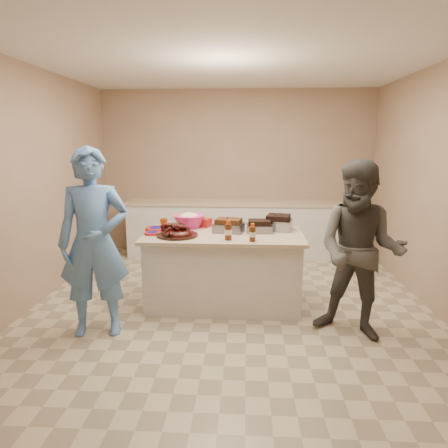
# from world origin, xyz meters

# --- Properties ---
(room) EXTENTS (4.50, 5.00, 2.70)m
(room) POSITION_xyz_m (0.00, 0.00, 0.00)
(room) COLOR tan
(room) RESTS_ON ground
(back_counter) EXTENTS (3.60, 0.64, 0.90)m
(back_counter) POSITION_xyz_m (0.00, 2.20, 0.45)
(back_counter) COLOR silver
(back_counter) RESTS_ON ground
(island) EXTENTS (1.78, 0.94, 0.84)m
(island) POSITION_xyz_m (-0.08, 0.12, 0.00)
(island) COLOR silver
(island) RESTS_ON ground
(rib_platter) EXTENTS (0.55, 0.55, 0.18)m
(rib_platter) POSITION_xyz_m (-0.58, -0.03, 0.84)
(rib_platter) COLOR #3B0A06
(rib_platter) RESTS_ON island
(pulled_pork_tray) EXTENTS (0.37, 0.31, 0.10)m
(pulled_pork_tray) POSITION_xyz_m (-0.03, 0.21, 0.84)
(pulled_pork_tray) COLOR #47230F
(pulled_pork_tray) RESTS_ON island
(brisket_tray) EXTENTS (0.29, 0.25, 0.09)m
(brisket_tray) POSITION_xyz_m (0.32, 0.23, 0.84)
(brisket_tray) COLOR black
(brisket_tray) RESTS_ON island
(roasting_pan) EXTENTS (0.36, 0.36, 0.12)m
(roasting_pan) POSITION_xyz_m (0.55, 0.36, 0.84)
(roasting_pan) COLOR gray
(roasting_pan) RESTS_ON island
(coleslaw_bowl) EXTENTS (0.38, 0.38, 0.26)m
(coleslaw_bowl) POSITION_xyz_m (-0.51, 0.42, 0.84)
(coleslaw_bowl) COLOR #D1257A
(coleslaw_bowl) RESTS_ON island
(sausage_plate) EXTENTS (0.34, 0.34, 0.05)m
(sausage_plate) POSITION_xyz_m (0.01, 0.49, 0.84)
(sausage_plate) COLOR silver
(sausage_plate) RESTS_ON island
(mac_cheese_dish) EXTENTS (0.32, 0.26, 0.07)m
(mac_cheese_dish) POSITION_xyz_m (0.53, 0.48, 0.84)
(mac_cheese_dish) COLOR #F8A604
(mac_cheese_dish) RESTS_ON island
(bbq_bottle_a) EXTENTS (0.07, 0.07, 0.21)m
(bbq_bottle_a) POSITION_xyz_m (-0.02, -0.17, 0.84)
(bbq_bottle_a) COLOR #451F0C
(bbq_bottle_a) RESTS_ON island
(bbq_bottle_b) EXTENTS (0.06, 0.06, 0.19)m
(bbq_bottle_b) POSITION_xyz_m (0.24, -0.22, 0.84)
(bbq_bottle_b) COLOR #451F0C
(bbq_bottle_b) RESTS_ON island
(mustard_bottle) EXTENTS (0.05, 0.05, 0.12)m
(mustard_bottle) POSITION_xyz_m (-0.16, 0.26, 0.84)
(mustard_bottle) COLOR #F7A609
(mustard_bottle) RESTS_ON island
(sauce_bowl) EXTENTS (0.14, 0.04, 0.14)m
(sauce_bowl) POSITION_xyz_m (-0.15, 0.30, 0.84)
(sauce_bowl) COLOR silver
(sauce_bowl) RESTS_ON island
(plate_stack_large) EXTENTS (0.27, 0.27, 0.03)m
(plate_stack_large) POSITION_xyz_m (-0.87, 0.25, 0.84)
(plate_stack_large) COLOR maroon
(plate_stack_large) RESTS_ON island
(plate_stack_small) EXTENTS (0.18, 0.18, 0.03)m
(plate_stack_small) POSITION_xyz_m (-0.87, 0.04, 0.84)
(plate_stack_small) COLOR maroon
(plate_stack_small) RESTS_ON island
(plastic_cup) EXTENTS (0.10, 0.09, 0.10)m
(plastic_cup) POSITION_xyz_m (-0.84, 0.49, 0.84)
(plastic_cup) COLOR #882E06
(plastic_cup) RESTS_ON island
(basket_stack) EXTENTS (0.24, 0.21, 0.10)m
(basket_stack) POSITION_xyz_m (-0.36, 0.49, 0.84)
(basket_stack) COLOR maroon
(basket_stack) RESTS_ON island
(guest_blue) EXTENTS (1.00, 1.91, 0.43)m
(guest_blue) POSITION_xyz_m (-1.27, -0.64, 0.00)
(guest_blue) COLOR #5688C8
(guest_blue) RESTS_ON ground
(guest_gray) EXTENTS (1.50, 1.88, 0.64)m
(guest_gray) POSITION_xyz_m (1.24, -0.57, 0.00)
(guest_gray) COLOR #4D4B45
(guest_gray) RESTS_ON ground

